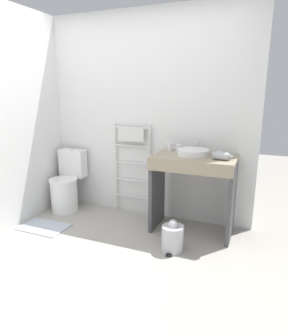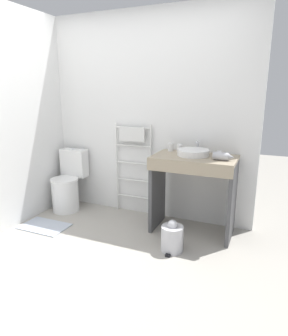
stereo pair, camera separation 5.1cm
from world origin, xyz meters
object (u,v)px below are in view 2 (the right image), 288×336
Objects in this scene: cup_near_edge at (180,148)px; trash_bin at (172,238)px; towel_radiator at (133,151)px; cup_near_wall at (171,147)px; sink_basin at (193,152)px; toilet at (68,185)px; hair_dryer at (222,156)px.

cup_near_edge is 0.27× the size of trash_bin.
towel_radiator is 0.66m from cup_near_edge.
cup_near_wall is 1.07m from trash_bin.
towel_radiator is at bearing 171.58° from cup_near_edge.
trash_bin is at bearing -77.56° from cup_near_edge.
cup_near_wall is at bearing 169.96° from cup_near_edge.
sink_basin is at bearing 84.75° from trash_bin.
sink_basin is (1.69, 0.03, 0.59)m from toilet.
towel_radiator is (0.86, 0.24, 0.49)m from toilet.
trash_bin is (0.79, -0.74, -0.68)m from towel_radiator.
cup_near_wall reaches higher than toilet.
towel_radiator reaches higher than sink_basin.
toilet is at bearing -179.06° from sink_basin.
cup_near_wall is (1.39, 0.17, 0.60)m from toilet.
hair_dryer is (1.16, -0.31, 0.10)m from towel_radiator.
sink_basin reaches higher than toilet.
trash_bin is at bearing -130.71° from hair_dryer.
trash_bin is at bearing -68.99° from cup_near_wall.
hair_dryer is at bearing -22.58° from cup_near_edge.
hair_dryer is (0.63, -0.23, -0.01)m from cup_near_wall.
cup_near_edge is 0.56m from hair_dryer.
cup_near_edge is at bearing 102.44° from trash_bin.
toilet is 2.43× the size of trash_bin.
towel_radiator reaches higher than hair_dryer.
toilet is at bearing -173.12° from cup_near_wall.
cup_near_wall is 0.44× the size of hair_dryer.
towel_radiator reaches higher than trash_bin.
cup_near_wall is at bearing 155.40° from sink_basin.
cup_near_edge is (0.64, -0.10, 0.11)m from towel_radiator.
trash_bin is at bearing -95.25° from sink_basin.
toilet is 0.69× the size of towel_radiator.
towel_radiator is 1.28m from trash_bin.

